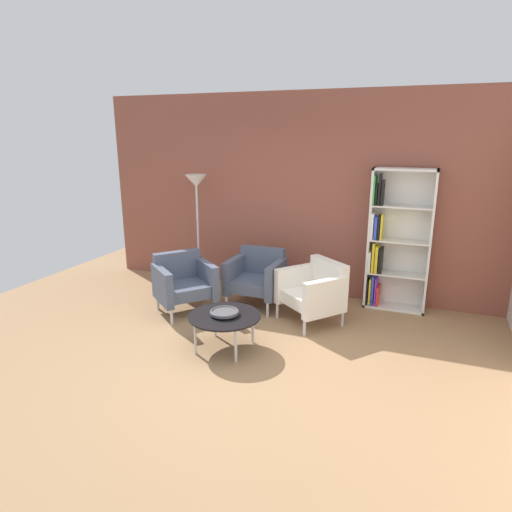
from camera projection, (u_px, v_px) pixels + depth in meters
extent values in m
plane|color=#9E7751|center=(236.00, 365.00, 4.60)|extent=(8.32, 8.32, 0.00)
cube|color=brown|center=(304.00, 196.00, 6.41)|extent=(6.40, 0.12, 2.90)
cube|color=silver|center=(370.00, 238.00, 5.99)|extent=(0.03, 0.30, 1.90)
cube|color=silver|center=(430.00, 243.00, 5.72)|extent=(0.03, 0.30, 1.90)
cube|color=silver|center=(406.00, 169.00, 5.60)|extent=(0.80, 0.30, 0.03)
cube|color=silver|center=(393.00, 307.00, 6.10)|extent=(0.80, 0.30, 0.03)
cube|color=silver|center=(400.00, 239.00, 5.98)|extent=(0.80, 0.02, 1.90)
cube|color=silver|center=(396.00, 274.00, 5.98)|extent=(0.76, 0.28, 0.02)
cube|color=silver|center=(399.00, 241.00, 5.85)|extent=(0.76, 0.28, 0.02)
cube|color=silver|center=(402.00, 207.00, 5.73)|extent=(0.76, 0.28, 0.02)
cube|color=black|center=(367.00, 291.00, 6.14)|extent=(0.02, 0.20, 0.34)
cube|color=yellow|center=(370.00, 290.00, 6.14)|extent=(0.03, 0.23, 0.36)
cube|color=blue|center=(373.00, 290.00, 6.09)|extent=(0.03, 0.17, 0.41)
cube|color=purple|center=(376.00, 290.00, 6.11)|extent=(0.02, 0.22, 0.38)
cube|color=red|center=(378.00, 295.00, 6.11)|extent=(0.04, 0.23, 0.26)
cube|color=white|center=(370.00, 261.00, 6.04)|extent=(0.03, 0.23, 0.28)
cube|color=yellow|center=(374.00, 257.00, 6.01)|extent=(0.03, 0.25, 0.40)
cube|color=yellow|center=(377.00, 259.00, 5.97)|extent=(0.04, 0.17, 0.37)
cube|color=black|center=(381.00, 260.00, 5.97)|extent=(0.04, 0.22, 0.34)
cube|color=white|center=(373.00, 226.00, 5.89)|extent=(0.04, 0.20, 0.35)
cube|color=blue|center=(376.00, 228.00, 5.87)|extent=(0.04, 0.19, 0.30)
cube|color=black|center=(379.00, 227.00, 5.85)|extent=(0.03, 0.17, 0.32)
cube|color=yellow|center=(382.00, 227.00, 5.86)|extent=(0.02, 0.23, 0.34)
cube|color=green|center=(375.00, 190.00, 5.78)|extent=(0.02, 0.23, 0.38)
cube|color=black|center=(377.00, 194.00, 5.76)|extent=(0.02, 0.19, 0.27)
cube|color=black|center=(380.00, 189.00, 5.73)|extent=(0.03, 0.18, 0.41)
cube|color=black|center=(383.00, 193.00, 5.74)|extent=(0.03, 0.22, 0.32)
cylinder|color=black|center=(224.00, 316.00, 4.85)|extent=(0.80, 0.80, 0.02)
cylinder|color=silver|center=(195.00, 338.00, 4.78)|extent=(0.03, 0.03, 0.38)
cylinder|color=silver|center=(236.00, 346.00, 4.61)|extent=(0.03, 0.03, 0.38)
cylinder|color=silver|center=(215.00, 321.00, 5.21)|extent=(0.03, 0.03, 0.38)
cylinder|color=silver|center=(253.00, 327.00, 5.04)|extent=(0.03, 0.03, 0.38)
cylinder|color=#4C4C51|center=(224.00, 314.00, 4.85)|extent=(0.13, 0.13, 0.02)
cylinder|color=#4C4C51|center=(224.00, 313.00, 4.84)|extent=(0.32, 0.32, 0.02)
torus|color=#4C4C51|center=(224.00, 312.00, 4.84)|extent=(0.32, 0.32, 0.02)
cube|color=#4C566B|center=(256.00, 284.00, 6.10)|extent=(0.65, 0.60, 0.16)
cube|color=#4C566B|center=(263.00, 260.00, 6.27)|extent=(0.64, 0.14, 0.38)
cube|color=#4C566B|center=(235.00, 274.00, 6.17)|extent=(0.11, 0.62, 0.46)
cube|color=#4C566B|center=(276.00, 279.00, 5.93)|extent=(0.11, 0.62, 0.46)
cylinder|color=silver|center=(226.00, 302.00, 5.99)|extent=(0.04, 0.04, 0.24)
cylinder|color=silver|center=(268.00, 308.00, 5.76)|extent=(0.04, 0.04, 0.24)
cylinder|color=silver|center=(244.00, 288.00, 6.50)|extent=(0.04, 0.04, 0.24)
cylinder|color=silver|center=(282.00, 294.00, 6.28)|extent=(0.04, 0.04, 0.24)
cube|color=white|center=(311.00, 298.00, 5.57)|extent=(0.86, 0.85, 0.16)
cube|color=white|center=(329.00, 275.00, 5.63)|extent=(0.57, 0.50, 0.38)
cube|color=white|center=(296.00, 283.00, 5.79)|extent=(0.47, 0.55, 0.46)
cube|color=white|center=(325.00, 298.00, 5.27)|extent=(0.47, 0.55, 0.46)
cylinder|color=silver|center=(277.00, 310.00, 5.73)|extent=(0.04, 0.04, 0.24)
cylinder|color=silver|center=(304.00, 327.00, 5.22)|extent=(0.04, 0.04, 0.24)
cylinder|color=silver|center=(313.00, 301.00, 6.00)|extent=(0.04, 0.04, 0.24)
cylinder|color=silver|center=(342.00, 317.00, 5.50)|extent=(0.04, 0.04, 0.24)
cube|color=#4C566B|center=(185.00, 289.00, 5.88)|extent=(0.85, 0.86, 0.16)
cube|color=#4C566B|center=(177.00, 265.00, 6.04)|extent=(0.50, 0.57, 0.38)
cube|color=#4C566B|center=(162.00, 286.00, 5.69)|extent=(0.54, 0.47, 0.46)
cube|color=#4C566B|center=(207.00, 278.00, 5.98)|extent=(0.54, 0.47, 0.46)
cylinder|color=silver|center=(172.00, 316.00, 5.53)|extent=(0.04, 0.04, 0.24)
cylinder|color=silver|center=(215.00, 307.00, 5.82)|extent=(0.04, 0.04, 0.24)
cylinder|color=silver|center=(158.00, 301.00, 6.02)|extent=(0.04, 0.04, 0.24)
cylinder|color=silver|center=(199.00, 293.00, 6.30)|extent=(0.04, 0.04, 0.24)
cylinder|color=silver|center=(200.00, 286.00, 6.94)|extent=(0.28, 0.28, 0.02)
cylinder|color=silver|center=(198.00, 234.00, 6.72)|extent=(0.03, 0.03, 1.65)
cone|color=white|center=(196.00, 181.00, 6.50)|extent=(0.32, 0.32, 0.18)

